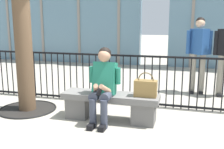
{
  "coord_description": "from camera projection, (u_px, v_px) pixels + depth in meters",
  "views": [
    {
      "loc": [
        1.16,
        -3.99,
        1.6
      ],
      "look_at": [
        0.0,
        0.1,
        0.75
      ],
      "focal_mm": 42.01,
      "sensor_mm": 36.0,
      "label": 1
    }
  ],
  "objects": [
    {
      "name": "ground_plane",
      "position": [
        110.0,
        119.0,
        4.38
      ],
      "size": [
        60.0,
        60.0,
        0.0
      ],
      "primitive_type": "plane",
      "color": "#A8A091"
    },
    {
      "name": "stone_bench",
      "position": [
        110.0,
        104.0,
        4.33
      ],
      "size": [
        1.6,
        0.44,
        0.45
      ],
      "color": "slate",
      "rests_on": "ground"
    },
    {
      "name": "seated_person_with_phone",
      "position": [
        103.0,
        83.0,
        4.16
      ],
      "size": [
        0.52,
        0.66,
        1.21
      ],
      "color": "#383D4C",
      "rests_on": "ground"
    },
    {
      "name": "handbag_on_bench",
      "position": [
        146.0,
        88.0,
        4.1
      ],
      "size": [
        0.35,
        0.18,
        0.39
      ],
      "color": "olive",
      "rests_on": "stone_bench"
    },
    {
      "name": "bystander_further_back",
      "position": [
        199.0,
        50.0,
        5.85
      ],
      "size": [
        0.55,
        0.43,
        1.71
      ],
      "color": "gray",
      "rests_on": "ground"
    },
    {
      "name": "plaza_railing",
      "position": [
        123.0,
        79.0,
        5.13
      ],
      "size": [
        7.6,
        0.04,
        0.99
      ],
      "color": "black",
      "rests_on": "ground"
    }
  ]
}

